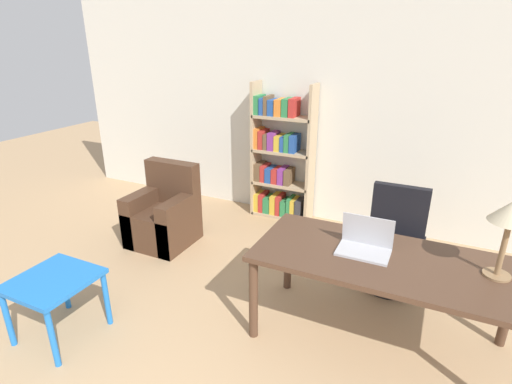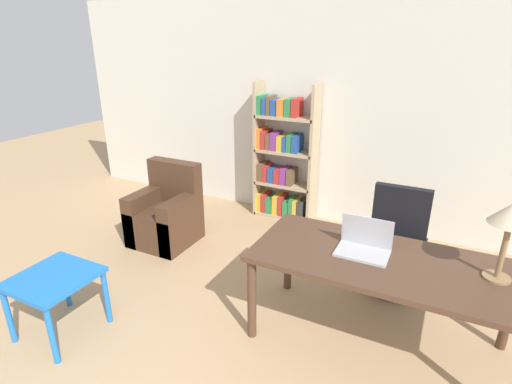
# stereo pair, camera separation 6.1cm
# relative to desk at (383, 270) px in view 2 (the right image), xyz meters

# --- Properties ---
(wall_back) EXTENTS (8.00, 0.06, 2.70)m
(wall_back) POSITION_rel_desk_xyz_m (-0.78, 2.03, 0.71)
(wall_back) COLOR silver
(wall_back) RESTS_ON ground_plane
(desk) EXTENTS (1.87, 0.85, 0.73)m
(desk) POSITION_rel_desk_xyz_m (0.00, 0.00, 0.00)
(desk) COLOR #4C3323
(desk) RESTS_ON ground_plane
(laptop) EXTENTS (0.37, 0.25, 0.26)m
(laptop) POSITION_rel_desk_xyz_m (-0.16, 0.04, 0.14)
(laptop) COLOR #B2B2B7
(laptop) RESTS_ON desk
(table_lamp) EXTENTS (0.26, 0.26, 0.54)m
(table_lamp) POSITION_rel_desk_xyz_m (0.70, 0.08, 0.52)
(table_lamp) COLOR olive
(table_lamp) RESTS_ON desk
(office_chair) EXTENTS (0.53, 0.53, 0.93)m
(office_chair) POSITION_rel_desk_xyz_m (-0.02, 0.88, -0.21)
(office_chair) COLOR black
(office_chair) RESTS_ON ground_plane
(side_table_blue) EXTENTS (0.55, 0.57, 0.51)m
(side_table_blue) POSITION_rel_desk_xyz_m (-2.24, -1.00, -0.21)
(side_table_blue) COLOR blue
(side_table_blue) RESTS_ON ground_plane
(armchair) EXTENTS (0.65, 0.64, 0.90)m
(armchair) POSITION_rel_desk_xyz_m (-2.47, 0.61, -0.34)
(armchair) COLOR #472D1E
(armchair) RESTS_ON ground_plane
(bookshelf) EXTENTS (0.78, 0.28, 1.71)m
(bookshelf) POSITION_rel_desk_xyz_m (-1.58, 1.84, 0.10)
(bookshelf) COLOR tan
(bookshelf) RESTS_ON ground_plane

